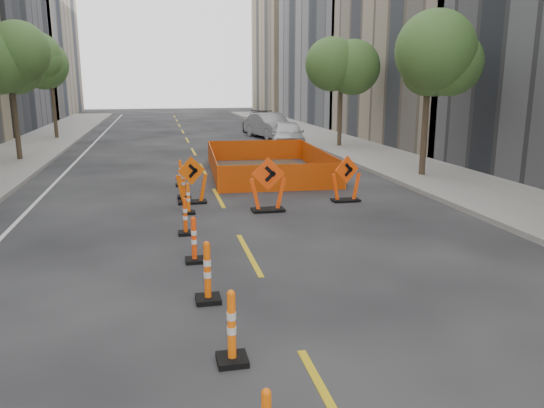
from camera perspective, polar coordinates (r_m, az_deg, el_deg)
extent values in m
plane|color=black|center=(8.37, 2.24, -13.93)|extent=(140.00, 140.00, 0.00)
cube|color=gray|center=(22.39, 17.14, 2.95)|extent=(4.00, 90.00, 0.15)
cube|color=gray|center=(64.90, -26.85, 17.26)|extent=(12.00, 20.00, 20.00)
cube|color=gray|center=(36.45, 20.06, 17.40)|extent=(12.00, 16.00, 14.00)
cube|color=gray|center=(51.41, 10.10, 19.85)|extent=(12.00, 18.00, 20.00)
cube|color=tan|center=(68.59, 4.02, 16.60)|extent=(12.00, 14.00, 16.00)
cylinder|color=#382B1E|center=(28.07, -25.76, 7.28)|extent=(0.24, 0.24, 3.15)
sphere|color=#3F622A|center=(27.99, -26.38, 13.33)|extent=(2.80, 2.80, 2.80)
cylinder|color=#382B1E|center=(37.85, -22.32, 8.78)|extent=(0.24, 0.24, 3.15)
sphere|color=#3F622A|center=(37.79, -22.72, 13.27)|extent=(2.80, 2.80, 2.80)
cylinder|color=#382B1E|center=(21.90, 16.03, 6.78)|extent=(0.24, 0.24, 3.15)
sphere|color=#3F622A|center=(21.80, 16.53, 14.56)|extent=(2.80, 2.80, 2.80)
cylinder|color=#382B1E|center=(31.05, 7.31, 8.90)|extent=(0.24, 0.24, 3.15)
sphere|color=#3F622A|center=(30.98, 7.47, 14.40)|extent=(2.80, 2.80, 2.80)
imported|color=silver|center=(31.07, 1.69, 7.51)|extent=(2.59, 4.77, 1.54)
imported|color=gray|center=(36.31, -0.28, 8.43)|extent=(2.85, 5.33, 1.67)
imported|color=black|center=(41.92, -1.45, 8.92)|extent=(3.42, 5.44, 1.47)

